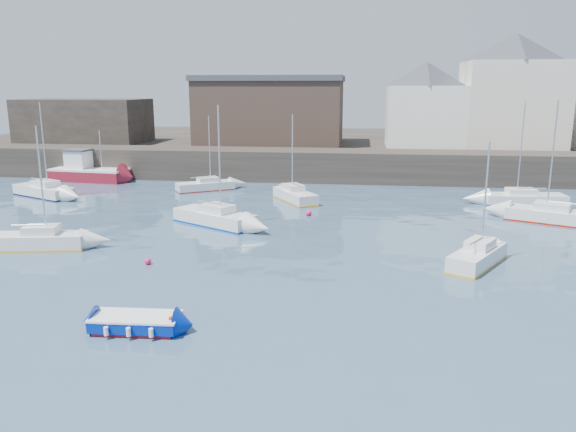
# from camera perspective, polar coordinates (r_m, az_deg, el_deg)

# --- Properties ---
(water) EXTENTS (220.00, 220.00, 0.00)m
(water) POSITION_cam_1_polar(r_m,az_deg,el_deg) (23.37, -3.85, -10.19)
(water) COLOR #2D4760
(water) RESTS_ON ground
(quay_wall) EXTENTS (90.00, 5.00, 3.00)m
(quay_wall) POSITION_cam_1_polar(r_m,az_deg,el_deg) (56.74, 3.01, 5.18)
(quay_wall) COLOR #28231E
(quay_wall) RESTS_ON ground
(land_strip) EXTENTS (90.00, 32.00, 2.80)m
(land_strip) POSITION_cam_1_polar(r_m,az_deg,el_deg) (74.59, 4.09, 6.96)
(land_strip) COLOR #28231E
(land_strip) RESTS_ON ground
(bldg_east_a) EXTENTS (13.36, 13.36, 11.80)m
(bldg_east_a) POSITION_cam_1_polar(r_m,az_deg,el_deg) (64.98, 21.87, 11.75)
(bldg_east_a) COLOR beige
(bldg_east_a) RESTS_ON land_strip
(bldg_east_d) EXTENTS (11.14, 11.14, 8.95)m
(bldg_east_d) POSITION_cam_1_polar(r_m,az_deg,el_deg) (62.94, 13.77, 10.96)
(bldg_east_d) COLOR white
(bldg_east_d) RESTS_ON land_strip
(warehouse) EXTENTS (16.40, 10.40, 7.60)m
(warehouse) POSITION_cam_1_polar(r_m,az_deg,el_deg) (64.93, -1.76, 10.71)
(warehouse) COLOR #3D2D26
(warehouse) RESTS_ON land_strip
(bldg_west) EXTENTS (14.00, 8.00, 5.00)m
(bldg_west) POSITION_cam_1_polar(r_m,az_deg,el_deg) (70.95, -19.95, 9.08)
(bldg_west) COLOR #353028
(bldg_west) RESTS_ON land_strip
(blue_dinghy) EXTENTS (3.46, 1.88, 0.65)m
(blue_dinghy) POSITION_cam_1_polar(r_m,az_deg,el_deg) (22.70, -15.20, -10.38)
(blue_dinghy) COLOR maroon
(blue_dinghy) RESTS_ON ground
(fishing_boat) EXTENTS (7.89, 3.68, 5.05)m
(fishing_boat) POSITION_cam_1_polar(r_m,az_deg,el_deg) (59.72, -19.73, 4.32)
(fishing_boat) COLOR maroon
(fishing_boat) RESTS_ON ground
(sailboat_a) EXTENTS (5.68, 2.74, 7.08)m
(sailboat_a) POSITION_cam_1_polar(r_m,az_deg,el_deg) (35.67, -24.04, -2.26)
(sailboat_a) COLOR silver
(sailboat_a) RESTS_ON ground
(sailboat_b) EXTENTS (6.39, 4.93, 8.05)m
(sailboat_b) POSITION_cam_1_polar(r_m,az_deg,el_deg) (38.48, -7.43, -0.13)
(sailboat_b) COLOR silver
(sailboat_b) RESTS_ON ground
(sailboat_c) EXTENTS (3.86, 5.00, 6.45)m
(sailboat_c) POSITION_cam_1_polar(r_m,az_deg,el_deg) (31.24, 18.72, -3.88)
(sailboat_c) COLOR silver
(sailboat_c) RESTS_ON ground
(sailboat_d) EXTENTS (6.79, 4.70, 8.33)m
(sailboat_d) POSITION_cam_1_polar(r_m,az_deg,el_deg) (42.92, 25.56, 0.03)
(sailboat_d) COLOR silver
(sailboat_d) RESTS_ON ground
(sailboat_e) EXTENTS (6.43, 4.52, 7.97)m
(sailboat_e) POSITION_cam_1_polar(r_m,az_deg,el_deg) (52.40, -23.54, 2.38)
(sailboat_e) COLOR silver
(sailboat_e) RESTS_ON ground
(sailboat_f) EXTENTS (4.29, 5.51, 7.02)m
(sailboat_f) POSITION_cam_1_polar(r_m,az_deg,el_deg) (46.12, 0.70, 2.12)
(sailboat_f) COLOR silver
(sailboat_f) RESTS_ON ground
(sailboat_g) EXTENTS (6.47, 2.50, 8.02)m
(sailboat_g) POSITION_cam_1_polar(r_m,az_deg,el_deg) (48.81, 22.85, 1.65)
(sailboat_g) COLOR silver
(sailboat_g) RESTS_ON ground
(sailboat_h) EXTENTS (5.27, 4.23, 6.70)m
(sailboat_h) POSITION_cam_1_polar(r_m,az_deg,el_deg) (51.52, -8.37, 3.07)
(sailboat_h) COLOR silver
(sailboat_h) RESTS_ON ground
(buoy_near) EXTENTS (0.36, 0.36, 0.36)m
(buoy_near) POSITION_cam_1_polar(r_m,az_deg,el_deg) (30.77, -14.03, -4.79)
(buoy_near) COLOR #FF1254
(buoy_near) RESTS_ON ground
(buoy_mid) EXTENTS (0.43, 0.43, 0.43)m
(buoy_mid) POSITION_cam_1_polar(r_m,az_deg,el_deg) (31.09, 16.47, -4.75)
(buoy_mid) COLOR #FF1254
(buoy_mid) RESTS_ON ground
(buoy_far) EXTENTS (0.42, 0.42, 0.42)m
(buoy_far) POSITION_cam_1_polar(r_m,az_deg,el_deg) (41.01, 2.11, 0.03)
(buoy_far) COLOR #FF1254
(buoy_far) RESTS_ON ground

